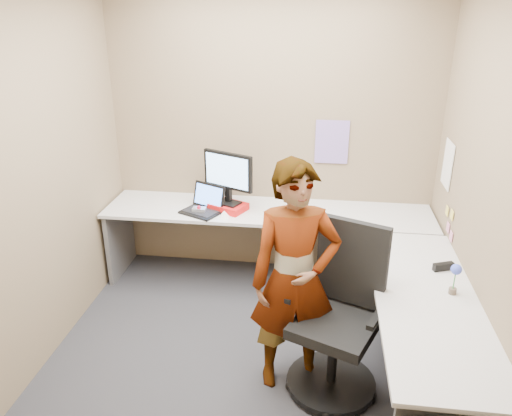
# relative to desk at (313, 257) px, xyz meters

# --- Properties ---
(ground) EXTENTS (3.00, 3.00, 0.00)m
(ground) POSITION_rel_desk_xyz_m (-0.44, -0.39, -0.59)
(ground) COLOR #26272B
(ground) RESTS_ON ground
(wall_back) EXTENTS (3.00, 0.00, 3.00)m
(wall_back) POSITION_rel_desk_xyz_m (-0.44, 0.91, 0.76)
(wall_back) COLOR #756148
(wall_back) RESTS_ON ground
(wall_right) EXTENTS (0.00, 2.70, 2.70)m
(wall_right) POSITION_rel_desk_xyz_m (1.06, -0.39, 0.76)
(wall_right) COLOR #756148
(wall_right) RESTS_ON ground
(wall_left) EXTENTS (0.00, 2.70, 2.70)m
(wall_left) POSITION_rel_desk_xyz_m (-1.94, -0.39, 0.76)
(wall_left) COLOR #756148
(wall_left) RESTS_ON ground
(desk) EXTENTS (2.98, 2.58, 0.73)m
(desk) POSITION_rel_desk_xyz_m (0.00, 0.00, 0.00)
(desk) COLOR silver
(desk) RESTS_ON ground
(paper_ream) EXTENTS (0.38, 0.34, 0.06)m
(paper_ream) POSITION_rel_desk_xyz_m (-0.79, 0.55, 0.17)
(paper_ream) COLOR red
(paper_ream) RESTS_ON desk
(monitor) EXTENTS (0.47, 0.25, 0.47)m
(monitor) POSITION_rel_desk_xyz_m (-0.79, 0.56, 0.48)
(monitor) COLOR black
(monitor) RESTS_ON paper_ream
(laptop) EXTENTS (0.42, 0.40, 0.24)m
(laptop) POSITION_rel_desk_xyz_m (-1.00, 0.49, 0.20)
(laptop) COLOR black
(laptop) RESTS_ON desk
(trackball_mouse) EXTENTS (0.12, 0.08, 0.07)m
(trackball_mouse) POSITION_rel_desk_xyz_m (-1.04, 0.45, 0.17)
(trackball_mouse) COLOR #B7B7BC
(trackball_mouse) RESTS_ON desk
(origami) EXTENTS (0.10, 0.10, 0.06)m
(origami) POSITION_rel_desk_xyz_m (-0.79, 0.38, 0.17)
(origami) COLOR white
(origami) RESTS_ON desk
(stapler) EXTENTS (0.15, 0.09, 0.05)m
(stapler) POSITION_rel_desk_xyz_m (0.91, -0.33, 0.17)
(stapler) COLOR black
(stapler) RESTS_ON desk
(flower) EXTENTS (0.07, 0.07, 0.22)m
(flower) POSITION_rel_desk_xyz_m (0.91, -0.64, 0.28)
(flower) COLOR brown
(flower) RESTS_ON desk
(calendar_purple) EXTENTS (0.30, 0.01, 0.40)m
(calendar_purple) POSITION_rel_desk_xyz_m (0.11, 0.90, 0.71)
(calendar_purple) COLOR #846BB7
(calendar_purple) RESTS_ON wall_back
(calendar_white) EXTENTS (0.01, 0.28, 0.38)m
(calendar_white) POSITION_rel_desk_xyz_m (1.05, 0.51, 0.66)
(calendar_white) COLOR white
(calendar_white) RESTS_ON wall_right
(sticky_note_a) EXTENTS (0.01, 0.07, 0.07)m
(sticky_note_a) POSITION_rel_desk_xyz_m (1.05, 0.16, 0.36)
(sticky_note_a) COLOR #F2E059
(sticky_note_a) RESTS_ON wall_right
(sticky_note_b) EXTENTS (0.01, 0.07, 0.07)m
(sticky_note_b) POSITION_rel_desk_xyz_m (1.05, 0.21, 0.23)
(sticky_note_b) COLOR pink
(sticky_note_b) RESTS_ON wall_right
(sticky_note_c) EXTENTS (0.01, 0.07, 0.07)m
(sticky_note_c) POSITION_rel_desk_xyz_m (1.05, 0.09, 0.21)
(sticky_note_c) COLOR pink
(sticky_note_c) RESTS_ON wall_right
(sticky_note_d) EXTENTS (0.01, 0.07, 0.07)m
(sticky_note_d) POSITION_rel_desk_xyz_m (1.05, 0.31, 0.33)
(sticky_note_d) COLOR #F2E059
(sticky_note_d) RESTS_ON wall_right
(office_chair) EXTENTS (0.67, 0.67, 1.16)m
(office_chair) POSITION_rel_desk_xyz_m (0.19, -0.73, -0.12)
(office_chair) COLOR black
(office_chair) RESTS_ON ground
(person) EXTENTS (0.66, 0.51, 1.62)m
(person) POSITION_rel_desk_xyz_m (-0.11, -0.72, 0.22)
(person) COLOR #999399
(person) RESTS_ON ground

